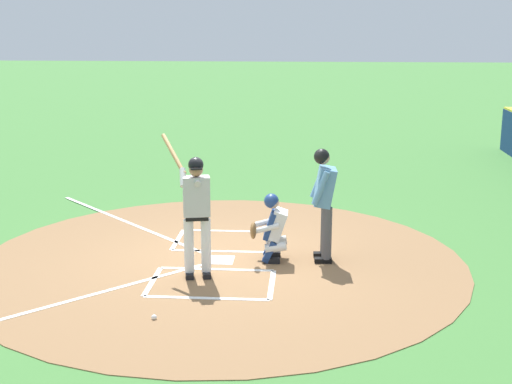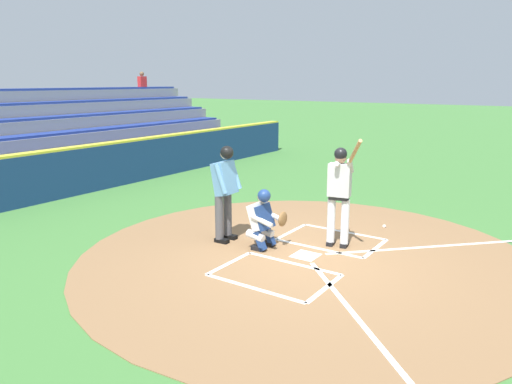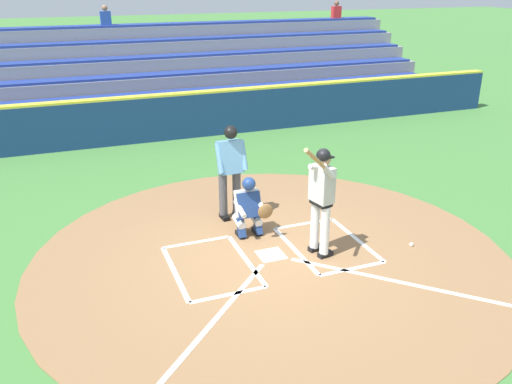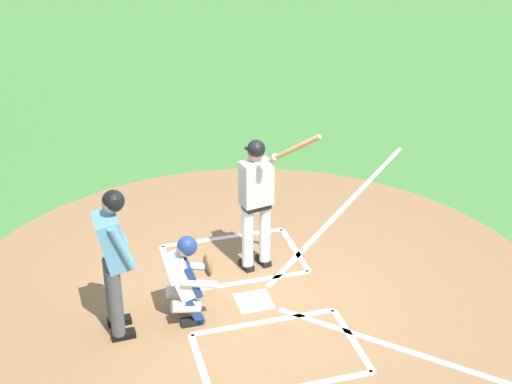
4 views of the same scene
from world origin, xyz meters
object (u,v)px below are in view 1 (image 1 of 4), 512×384
batter (196,208)px  catcher (272,226)px  baseball (154,317)px  plate_umpire (324,197)px

batter → catcher: bearing=-53.1°
catcher → batter: bearing=126.9°
batter → baseball: batter is taller
baseball → plate_umpire: bearing=-41.5°
batter → plate_umpire: batter is taller
catcher → plate_umpire: plate_umpire is taller
plate_umpire → catcher: bearing=94.7°
catcher → baseball: size_ratio=15.27×
batter → baseball: bearing=169.1°
catcher → plate_umpire: (0.07, -0.83, 0.49)m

